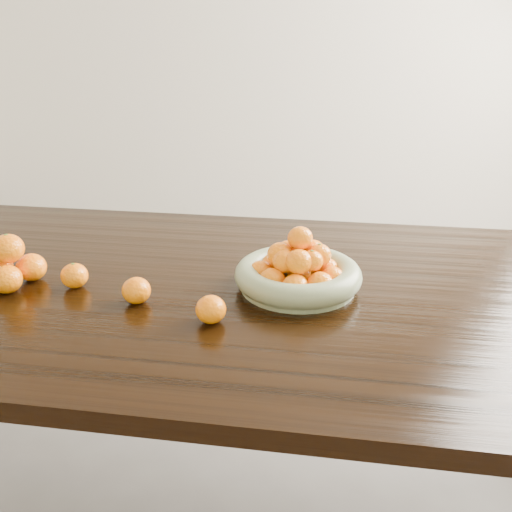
# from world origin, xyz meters

# --- Properties ---
(wall_back) EXTENTS (5.00, 0.04, 2.70)m
(wall_back) POSITION_xyz_m (0.00, 2.50, 1.35)
(wall_back) COLOR beige
(wall_back) RESTS_ON ground
(dining_table) EXTENTS (2.00, 1.00, 0.75)m
(dining_table) POSITION_xyz_m (0.00, 0.00, 0.66)
(dining_table) COLOR black
(dining_table) RESTS_ON ground
(fruit_bowl) EXTENTS (0.29, 0.29, 0.15)m
(fruit_bowl) POSITION_xyz_m (0.12, -0.00, 0.79)
(fruit_bowl) COLOR gray
(fruit_bowl) RESTS_ON dining_table
(orange_pyramid) EXTENTS (0.14, 0.14, 0.12)m
(orange_pyramid) POSITION_xyz_m (-0.52, -0.08, 0.80)
(orange_pyramid) COLOR orange
(orange_pyramid) RESTS_ON dining_table
(loose_orange_0) EXTENTS (0.06, 0.06, 0.06)m
(loose_orange_0) POSITION_xyz_m (-0.38, -0.07, 0.78)
(loose_orange_0) COLOR orange
(loose_orange_0) RESTS_ON dining_table
(loose_orange_1) EXTENTS (0.06, 0.06, 0.06)m
(loose_orange_1) POSITION_xyz_m (-0.21, -0.13, 0.78)
(loose_orange_1) COLOR orange
(loose_orange_1) RESTS_ON dining_table
(loose_orange_2) EXTENTS (0.06, 0.06, 0.06)m
(loose_orange_2) POSITION_xyz_m (-0.03, -0.19, 0.78)
(loose_orange_2) COLOR orange
(loose_orange_2) RESTS_ON dining_table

